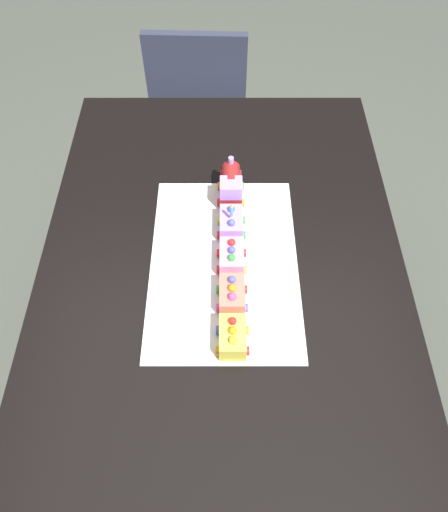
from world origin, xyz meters
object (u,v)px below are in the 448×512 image
cake_car_tanker_lemon (233,337)px  cake_car_hopper_lavender (231,223)px  dining_table (222,275)px  chair (200,102)px  cake_car_gondola_coral (232,295)px  cake_locomotive (231,186)px  birthday_candle (232,210)px  cake_car_caboose_bubblegum (232,257)px

cake_car_tanker_lemon → cake_car_hopper_lavender: bearing=180.0°
dining_table → cake_car_hopper_lavender: (-0.08, 0.03, 0.14)m
chair → cake_car_gondola_coral: chair is taller
dining_table → cake_locomotive: size_ratio=10.00×
cake_locomotive → cake_car_hopper_lavender: cake_locomotive is taller
cake_locomotive → cake_car_tanker_lemon: 0.48m
birthday_candle → cake_locomotive: bearing=180.0°
cake_car_caboose_bubblegum → cake_car_tanker_lemon: same height
cake_car_tanker_lemon → cake_car_caboose_bubblegum: bearing=180.0°
cake_car_caboose_bubblegum → birthday_candle: 0.13m
cake_car_caboose_bubblegum → cake_car_gondola_coral: (0.12, 0.00, 0.00)m
chair → cake_car_tanker_lemon: chair is taller
cake_car_caboose_bubblegum → cake_car_gondola_coral: size_ratio=1.00×
cake_locomotive → birthday_candle: bearing=-0.0°
cake_car_gondola_coral → cake_car_caboose_bubblegum: bearing=180.0°
chair → cake_car_hopper_lavender: bearing=99.6°
dining_table → cake_car_gondola_coral: size_ratio=14.00×
cake_car_hopper_lavender → cake_car_tanker_lemon: size_ratio=1.00×
cake_car_caboose_bubblegum → cake_car_gondola_coral: bearing=0.0°
cake_car_caboose_bubblegum → cake_car_hopper_lavender: bearing=180.0°
dining_table → chair: (-1.03, -0.10, -0.16)m
cake_car_hopper_lavender → cake_car_caboose_bubblegum: (0.12, 0.00, 0.00)m
cake_car_caboose_bubblegum → birthday_candle: size_ratio=2.06×
cake_car_tanker_lemon → birthday_candle: size_ratio=2.06×
cake_car_hopper_lavender → cake_car_caboose_bubblegum: 0.12m
dining_table → cake_car_hopper_lavender: cake_car_hopper_lavender is taller
cake_locomotive → cake_car_tanker_lemon: (0.48, 0.00, -0.02)m
cake_car_caboose_bubblegum → birthday_candle: bearing=-180.0°
cake_locomotive → cake_car_caboose_bubblegum: 0.25m
chair → cake_car_gondola_coral: bearing=98.1°
cake_car_hopper_lavender → cake_car_gondola_coral: size_ratio=1.00×
cake_car_hopper_lavender → birthday_candle: birthday_candle is taller
cake_car_caboose_bubblegum → cake_car_tanker_lemon: 0.24m
cake_locomotive → dining_table: bearing=-7.1°
cake_car_gondola_coral → birthday_candle: size_ratio=2.06×
birthday_candle → cake_car_gondola_coral: bearing=0.0°
cake_locomotive → cake_car_hopper_lavender: 0.13m
dining_table → cake_car_caboose_bubblegum: 0.15m
cake_locomotive → cake_car_hopper_lavender: size_ratio=1.40×
cake_car_tanker_lemon → birthday_candle: bearing=-180.0°
cake_car_hopper_lavender → cake_car_tanker_lemon: (0.35, 0.00, 0.00)m
dining_table → chair: chair is taller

